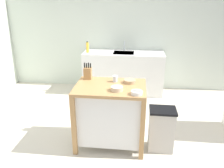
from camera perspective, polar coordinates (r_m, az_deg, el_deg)
ground_plane at (r=3.55m, az=-0.17°, el=-14.20°), size 6.38×6.38×0.00m
wall_back at (r=5.24m, az=2.84°, el=12.98°), size 5.38×0.10×2.60m
kitchen_island at (r=3.27m, az=-0.40°, el=-7.03°), size 0.96×0.69×0.91m
knife_block at (r=3.35m, az=-6.08°, el=2.78°), size 0.11×0.09×0.24m
bowl_ceramic_small at (r=2.94m, az=1.24°, el=-1.12°), size 0.16×0.16×0.06m
bowl_ceramic_wide at (r=3.21m, az=4.44°, el=0.73°), size 0.17×0.17×0.05m
bowl_stoneware_deep at (r=2.84m, az=6.20°, el=-2.15°), size 0.14×0.14×0.05m
drinking_cup at (r=3.23m, az=0.78°, el=1.31°), size 0.07×0.07×0.09m
trash_bin at (r=3.31m, az=12.20°, el=-10.99°), size 0.36×0.28×0.63m
sink_counter at (r=5.10m, az=2.85°, el=2.96°), size 1.74×0.60×0.91m
sink_faucet at (r=5.09m, az=3.07°, el=9.46°), size 0.02×0.02×0.22m
bottle_hand_soap at (r=4.96m, az=-6.14°, el=9.12°), size 0.06×0.06×0.24m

